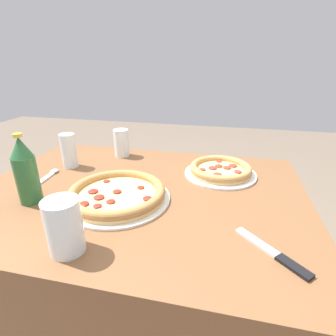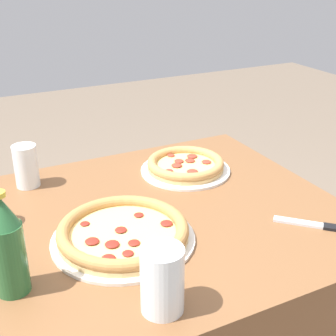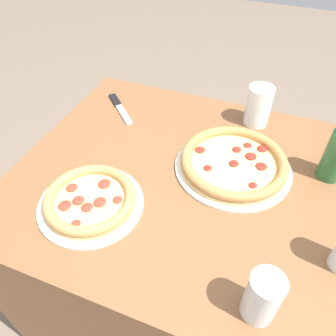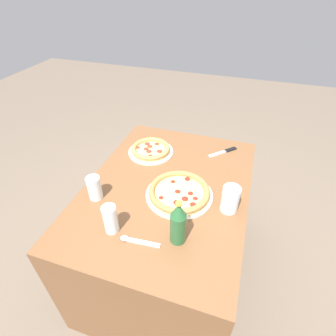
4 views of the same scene
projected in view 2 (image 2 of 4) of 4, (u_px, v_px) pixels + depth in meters
The scene contains 7 objects.
table at pixel (133, 331), 1.33m from camera, with size 1.13×0.84×0.73m.
pizza_veggie at pixel (186, 166), 1.44m from camera, with size 0.28×0.28×0.04m.
pizza_salami at pixel (123, 233), 1.09m from camera, with size 0.34×0.34×0.04m.
glass_orange_juice at pixel (26, 168), 1.34m from camera, with size 0.07×0.07×0.12m.
glass_cola at pixel (162, 281), 0.86m from camera, with size 0.08×0.08×0.13m.
beer_bottle at pixel (7, 246), 0.89m from camera, with size 0.07×0.07×0.22m.
knife at pixel (319, 226), 1.15m from camera, with size 0.16×0.16×0.01m.
Camera 2 is at (0.36, 0.96, 1.34)m, focal length 50.00 mm.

